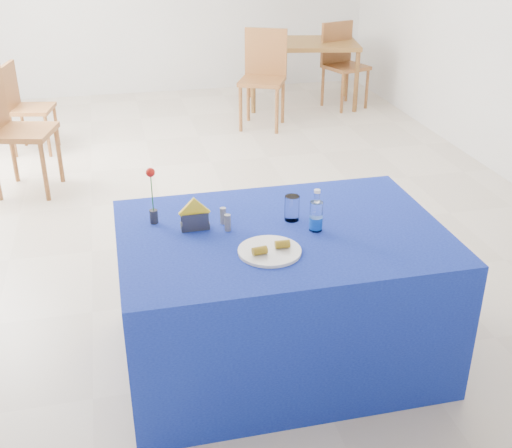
{
  "coord_description": "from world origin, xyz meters",
  "views": [
    {
      "loc": [
        -0.88,
        -4.91,
        2.19
      ],
      "look_at": [
        -0.3,
        -2.42,
        0.92
      ],
      "focal_mm": 45.0,
      "sensor_mm": 36.0,
      "label": 1
    }
  ],
  "objects_px": {
    "chair_win_a": "(10,122)",
    "plate": "(270,251)",
    "chair_bg_left": "(264,71)",
    "oak_table": "(303,48)",
    "chair_bg_right": "(342,59)",
    "water_bottle": "(316,217)",
    "chair_win_b": "(22,102)",
    "blue_table": "(281,296)"
  },
  "relations": [
    {
      "from": "water_bottle",
      "to": "oak_table",
      "type": "height_order",
      "value": "water_bottle"
    },
    {
      "from": "water_bottle",
      "to": "oak_table",
      "type": "distance_m",
      "value": 4.94
    },
    {
      "from": "plate",
      "to": "water_bottle",
      "type": "relative_size",
      "value": 1.37
    },
    {
      "from": "blue_table",
      "to": "chair_bg_left",
      "type": "relative_size",
      "value": 1.56
    },
    {
      "from": "chair_bg_right",
      "to": "oak_table",
      "type": "bearing_deg",
      "value": 141.36
    },
    {
      "from": "chair_bg_left",
      "to": "chair_win_a",
      "type": "relative_size",
      "value": 0.98
    },
    {
      "from": "chair_bg_left",
      "to": "plate",
      "type": "bearing_deg",
      "value": -78.93
    },
    {
      "from": "chair_win_b",
      "to": "oak_table",
      "type": "bearing_deg",
      "value": -60.71
    },
    {
      "from": "plate",
      "to": "chair_bg_left",
      "type": "height_order",
      "value": "chair_bg_left"
    },
    {
      "from": "plate",
      "to": "oak_table",
      "type": "height_order",
      "value": "plate"
    },
    {
      "from": "oak_table",
      "to": "chair_bg_right",
      "type": "bearing_deg",
      "value": -19.57
    },
    {
      "from": "chair_win_a",
      "to": "chair_win_b",
      "type": "height_order",
      "value": "chair_win_a"
    },
    {
      "from": "oak_table",
      "to": "chair_bg_left",
      "type": "height_order",
      "value": "chair_bg_left"
    },
    {
      "from": "oak_table",
      "to": "blue_table",
      "type": "bearing_deg",
      "value": -108.04
    },
    {
      "from": "chair_bg_left",
      "to": "water_bottle",
      "type": "bearing_deg",
      "value": -75.73
    },
    {
      "from": "water_bottle",
      "to": "plate",
      "type": "bearing_deg",
      "value": -148.1
    },
    {
      "from": "chair_bg_left",
      "to": "chair_bg_right",
      "type": "distance_m",
      "value": 1.21
    },
    {
      "from": "plate",
      "to": "chair_win_b",
      "type": "bearing_deg",
      "value": 110.66
    },
    {
      "from": "plate",
      "to": "oak_table",
      "type": "xyz_separation_m",
      "value": [
        1.65,
        4.91,
        -0.09
      ]
    },
    {
      "from": "oak_table",
      "to": "chair_win_a",
      "type": "xyz_separation_m",
      "value": [
        -3.11,
        -2.03,
        -0.07
      ]
    },
    {
      "from": "chair_bg_left",
      "to": "chair_win_a",
      "type": "height_order",
      "value": "chair_win_a"
    },
    {
      "from": "blue_table",
      "to": "oak_table",
      "type": "relative_size",
      "value": 1.14
    },
    {
      "from": "plate",
      "to": "chair_bg_left",
      "type": "bearing_deg",
      "value": 76.62
    },
    {
      "from": "plate",
      "to": "chair_win_a",
      "type": "bearing_deg",
      "value": 116.86
    },
    {
      "from": "plate",
      "to": "water_bottle",
      "type": "bearing_deg",
      "value": 31.9
    },
    {
      "from": "oak_table",
      "to": "chair_bg_right",
      "type": "xyz_separation_m",
      "value": [
        0.44,
        -0.16,
        -0.11
      ]
    },
    {
      "from": "chair_win_a",
      "to": "plate",
      "type": "bearing_deg",
      "value": -138.83
    },
    {
      "from": "water_bottle",
      "to": "chair_bg_left",
      "type": "distance_m",
      "value": 4.12
    },
    {
      "from": "chair_bg_left",
      "to": "chair_win_a",
      "type": "bearing_deg",
      "value": -127.15
    },
    {
      "from": "chair_win_a",
      "to": "water_bottle",
      "type": "bearing_deg",
      "value": -133.04
    },
    {
      "from": "oak_table",
      "to": "chair_win_a",
      "type": "bearing_deg",
      "value": -146.91
    },
    {
      "from": "chair_win_a",
      "to": "chair_win_b",
      "type": "relative_size",
      "value": 1.21
    },
    {
      "from": "blue_table",
      "to": "chair_bg_left",
      "type": "distance_m",
      "value": 4.12
    },
    {
      "from": "chair_bg_left",
      "to": "chair_bg_right",
      "type": "relative_size",
      "value": 1.05
    },
    {
      "from": "chair_bg_left",
      "to": "chair_bg_right",
      "type": "xyz_separation_m",
      "value": [
        1.08,
        0.54,
        -0.03
      ]
    },
    {
      "from": "chair_bg_right",
      "to": "chair_win_a",
      "type": "xyz_separation_m",
      "value": [
        -3.55,
        -1.87,
        0.04
      ]
    },
    {
      "from": "water_bottle",
      "to": "chair_bg_right",
      "type": "xyz_separation_m",
      "value": [
        1.81,
        4.58,
        -0.27
      ]
    },
    {
      "from": "oak_table",
      "to": "chair_bg_right",
      "type": "distance_m",
      "value": 0.48
    },
    {
      "from": "plate",
      "to": "chair_bg_left",
      "type": "xyz_separation_m",
      "value": [
        1.0,
        4.22,
        -0.17
      ]
    },
    {
      "from": "plate",
      "to": "blue_table",
      "type": "xyz_separation_m",
      "value": [
        0.11,
        0.2,
        -0.39
      ]
    },
    {
      "from": "oak_table",
      "to": "chair_bg_left",
      "type": "distance_m",
      "value": 0.95
    },
    {
      "from": "chair_bg_right",
      "to": "plate",
      "type": "bearing_deg",
      "value": -132.73
    }
  ]
}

